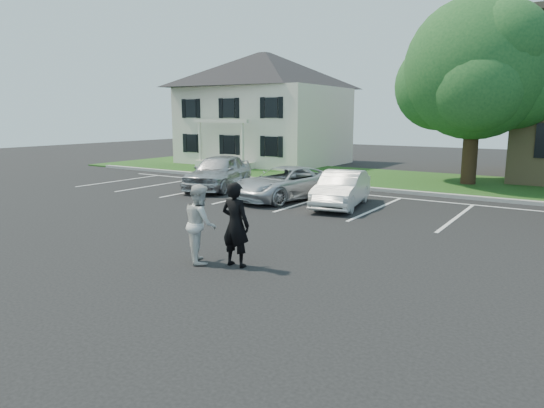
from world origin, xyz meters
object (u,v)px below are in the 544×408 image
Objects in this scene: car_silver_minivan at (285,183)px; tree at (478,72)px; car_silver_west at (219,172)px; house at (264,108)px; man_black_suit at (235,224)px; car_white_sedan at (342,189)px; man_white_shirt at (200,223)px.

tree is at bearing 69.80° from car_silver_minivan.
car_silver_minivan is (3.99, -0.70, -0.14)m from car_silver_west.
house is at bearing 165.87° from tree.
tree is 17.20m from man_black_suit.
car_silver_minivan is 2.59m from car_white_sedan.
tree is at bearing -56.64° from man_white_shirt.
car_silver_minivan is (-3.69, 8.10, -0.30)m from man_black_suit.
house is 5.68× the size of man_white_shirt.
house is 17.28m from car_white_sedan.
car_silver_minivan is (-2.80, 8.27, -0.25)m from man_white_shirt.
man_black_suit is at bearing -57.58° from house.
man_black_suit reaches higher than man_white_shirt.
house is 1.17× the size of tree.
man_white_shirt is at bearing -99.67° from car_white_sedan.
man_white_shirt is (-2.63, -16.70, -4.44)m from tree.
car_white_sedan is (-2.85, -8.62, -4.69)m from tree.
man_white_shirt is 0.38× the size of car_silver_minivan.
house is at bearing -58.77° from man_black_suit.
car_white_sedan reaches higher than car_silver_minivan.
car_silver_west is at bearing -140.63° from tree.
house reaches higher than car_white_sedan.
car_white_sedan is (6.58, -0.88, -0.14)m from car_silver_west.
car_silver_west is (-9.43, -7.74, -4.55)m from tree.
man_black_suit is 0.40× the size of car_silver_minivan.
car_silver_west reaches higher than car_silver_minivan.
tree is 4.85× the size of man_white_shirt.
house is 23.79m from man_white_shirt.
tree is 1.85× the size of car_silver_minivan.
tree is (14.58, -3.67, 1.52)m from house.
car_white_sedan is at bearing -108.32° from tree.
tree is 10.22m from car_white_sedan.
house is 5.37× the size of man_black_suit.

